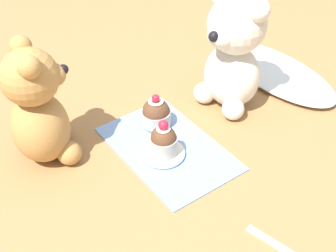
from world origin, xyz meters
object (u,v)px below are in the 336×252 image
Objects in this scene: cupcake_near_tan_bear at (163,141)px; cupcake_near_cream_bear at (156,114)px; teddy_bear_tan at (38,109)px; saucer_plate at (164,153)px; teddy_bear_cream at (233,53)px; teaspoon at (281,247)px.

cupcake_near_cream_bear is at bearing 153.54° from cupcake_near_tan_bear.
teddy_bear_tan is 2.91× the size of saucer_plate.
cupcake_near_tan_bear is (0.06, -0.21, -0.08)m from teddy_bear_cream.
teddy_bear_cream is 3.14× the size of saucer_plate.
teaspoon is at bearing -2.62° from cupcake_near_cream_bear.
teddy_bear_cream is at bearing 104.96° from cupcake_near_tan_bear.
cupcake_near_tan_bear is (0.00, -0.00, 0.03)m from saucer_plate.
teddy_bear_cream reaches higher than saucer_plate.
teaspoon is (0.40, 0.20, -0.10)m from teddy_bear_tan.
saucer_plate is at bearing -115.97° from teddy_bear_tan.
teddy_bear_cream reaches higher than teddy_bear_tan.
cupcake_near_cream_bear is at bearing -107.28° from teddy_bear_cream.
teddy_bear_tan is 0.23m from cupcake_near_tan_bear.
saucer_plate is (0.08, -0.04, -0.02)m from cupcake_near_cream_bear.
teaspoon is (0.27, 0.03, -0.04)m from cupcake_near_tan_bear.
cupcake_near_tan_bear is at bearing -90.00° from saucer_plate.
teddy_bear_cream is 0.39m from teaspoon.
cupcake_near_cream_bear is 0.10m from saucer_plate.
teddy_bear_cream is 1.08× the size of teddy_bear_tan.
teaspoon is (0.27, 0.03, -0.01)m from saucer_plate.
cupcake_near_cream_bear is at bearing -91.12° from teddy_bear_tan.
saucer_plate is at bearing -83.01° from teddy_bear_cream.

